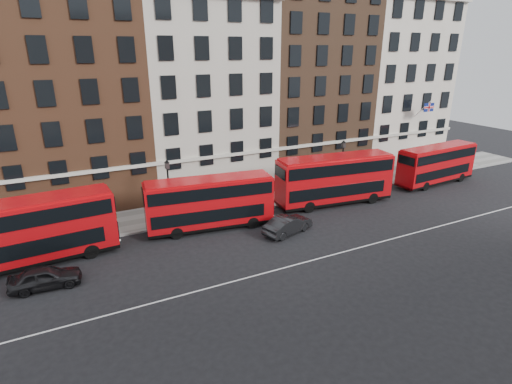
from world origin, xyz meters
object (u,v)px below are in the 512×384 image
car_front (288,225)px  bus_d (436,164)px  traffic_light (439,155)px  bus_a (28,231)px  bus_c (334,179)px  car_rear (45,277)px  bus_b (209,202)px

car_front → bus_d: bearing=-96.6°
car_front → traffic_light: 24.17m
bus_a → bus_c: (25.34, 0.01, 0.03)m
bus_c → car_front: (-7.18, -3.63, -1.79)m
car_rear → bus_d: bearing=-80.8°
bus_a → traffic_light: (41.63, 1.88, -0.04)m
bus_a → car_front: size_ratio=2.55×
car_front → traffic_light: (23.47, 5.50, 1.72)m
bus_b → car_front: bearing=-27.0°
traffic_light → bus_d: bearing=-144.4°
bus_c → traffic_light: size_ratio=3.48×
car_rear → traffic_light: size_ratio=1.26×
car_rear → bus_b: bearing=-69.6°
bus_b → traffic_light: bearing=11.3°
bus_b → bus_d: size_ratio=1.04×
bus_d → car_front: bearing=-174.1°
bus_a → bus_d: bus_a is taller
bus_d → bus_c: bearing=176.1°
bus_a → traffic_light: 41.67m
car_rear → traffic_light: (40.87, 5.49, 1.74)m
bus_c → car_rear: size_ratio=2.76×
bus_b → bus_d: (26.11, -0.01, -0.06)m
bus_a → car_rear: 4.10m
bus_c → car_rear: 24.91m
bus_b → bus_d: 26.11m
car_front → bus_b: bearing=39.0°
bus_b → traffic_light: (28.73, 1.87, 0.13)m
car_front → bus_c: bearing=-79.7°
bus_b → bus_c: bearing=7.6°
bus_c → car_rear: bus_c is taller
bus_c → traffic_light: 16.40m
bus_c → traffic_light: bearing=13.4°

